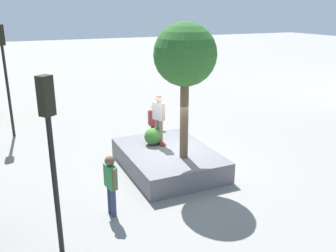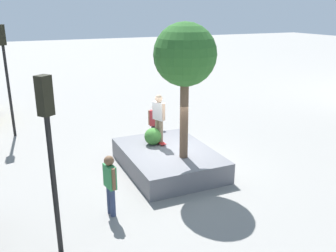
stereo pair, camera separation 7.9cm
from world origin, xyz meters
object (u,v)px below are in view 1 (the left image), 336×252
object	(u,v)px
traffic_light_corner	(4,63)
plaza_tree	(185,56)
skateboard	(159,142)
traffic_light_median	(50,137)
bystander_watching	(111,181)
skateboarder	(159,115)
planter_ledge	(168,159)
passerby_with_bag	(155,121)

from	to	relation	value
traffic_light_corner	plaza_tree	bearing A→B (deg)	-143.19
skateboard	traffic_light_median	bearing A→B (deg)	133.74
bystander_watching	skateboard	bearing A→B (deg)	-42.31
skateboarder	planter_ledge	bearing A→B (deg)	-178.91
traffic_light_corner	passerby_with_bag	bearing A→B (deg)	-123.66
traffic_light_median	passerby_with_bag	bearing A→B (deg)	-39.80
skateboarder	passerby_with_bag	world-z (taller)	skateboarder
plaza_tree	passerby_with_bag	xyz separation A→B (m)	(3.26, -0.30, -3.08)
traffic_light_corner	traffic_light_median	xyz separation A→B (m)	(-9.38, -0.66, -0.42)
skateboard	skateboarder	size ratio (longest dim) A/B	0.46
planter_ledge	skateboarder	size ratio (longest dim) A/B	2.27
plaza_tree	skateboard	world-z (taller)	plaza_tree
traffic_light_median	skateboard	bearing A→B (deg)	-46.26
plaza_tree	traffic_light_median	xyz separation A→B (m)	(-2.50, 4.50, -1.20)
bystander_watching	passerby_with_bag	bearing A→B (deg)	-34.84
passerby_with_bag	traffic_light_median	bearing A→B (deg)	140.20
skateboard	bystander_watching	size ratio (longest dim) A/B	0.46
traffic_light_median	passerby_with_bag	xyz separation A→B (m)	(5.75, -4.79, -1.88)
planter_ledge	bystander_watching	xyz separation A→B (m)	(-2.17, 2.70, 0.66)
plaza_tree	passerby_with_bag	distance (m)	4.49
traffic_light_median	passerby_with_bag	size ratio (longest dim) A/B	2.38
plaza_tree	traffic_light_median	bearing A→B (deg)	119.04
passerby_with_bag	bystander_watching	world-z (taller)	passerby_with_bag
planter_ledge	traffic_light_median	xyz separation A→B (m)	(-3.29, 4.27, 2.54)
traffic_light_median	bystander_watching	world-z (taller)	traffic_light_median
skateboarder	bystander_watching	world-z (taller)	skateboarder
plaza_tree	traffic_light_corner	distance (m)	8.63
plaza_tree	traffic_light_median	size ratio (longest dim) A/B	1.05
traffic_light_corner	passerby_with_bag	size ratio (longest dim) A/B	2.76
planter_ledge	passerby_with_bag	distance (m)	2.61
planter_ledge	skateboard	bearing A→B (deg)	1.09
traffic_light_median	passerby_with_bag	world-z (taller)	traffic_light_median
traffic_light_median	bystander_watching	bearing A→B (deg)	-54.48
skateboard	skateboarder	world-z (taller)	skateboarder
skateboarder	passerby_with_bag	bearing A→B (deg)	-17.75
skateboarder	traffic_light_median	size ratio (longest dim) A/B	0.42
traffic_light_corner	skateboarder	bearing A→B (deg)	-137.25
passerby_with_bag	plaza_tree	bearing A→B (deg)	174.80
bystander_watching	traffic_light_corner	bearing A→B (deg)	15.05
traffic_light_corner	traffic_light_median	size ratio (longest dim) A/B	1.16
planter_ledge	passerby_with_bag	size ratio (longest dim) A/B	2.27
skateboarder	passerby_with_bag	size ratio (longest dim) A/B	1.00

